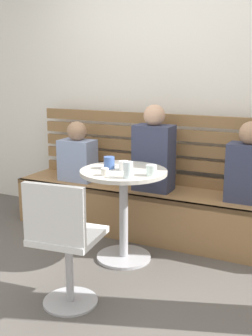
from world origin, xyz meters
TOP-DOWN VIEW (x-y plane):
  - ground at (0.00, 0.00)m, footprint 8.00×8.00m
  - back_wall at (0.00, 1.64)m, footprint 5.20×0.10m
  - booth_bench at (0.00, 1.20)m, footprint 2.70×0.52m
  - booth_backrest at (0.00, 1.44)m, footprint 2.65×0.04m
  - cafe_table at (-0.01, 0.63)m, footprint 0.68×0.68m
  - white_chair at (-0.02, -0.19)m, footprint 0.44×0.44m
  - person_adult at (0.01, 1.18)m, footprint 0.34×0.22m
  - person_child_left at (0.83, 1.21)m, footprint 0.34×0.22m
  - person_child_middle at (-0.79, 1.17)m, footprint 0.34×0.22m
  - cup_glass_short at (0.25, 0.56)m, footprint 0.08×0.08m
  - cup_ceramic_white at (-0.01, 0.63)m, footprint 0.08×0.08m
  - cup_glass_tall at (0.13, 0.42)m, footprint 0.07×0.07m
  - cup_mug_blue at (-0.13, 0.62)m, footprint 0.08×0.08m
  - cup_espresso_small at (-0.06, 0.41)m, footprint 0.06×0.06m
  - plate_small at (-0.16, 0.81)m, footprint 0.17×0.17m

SIDE VIEW (x-z plane):
  - ground at x=0.00m, z-range 0.00..0.00m
  - booth_bench at x=0.00m, z-range 0.00..0.44m
  - white_chair at x=-0.02m, z-range 0.04..0.89m
  - cafe_table at x=-0.01m, z-range 0.15..0.89m
  - person_child_middle at x=-0.79m, z-range 0.40..0.98m
  - person_child_left at x=0.83m, z-range 0.40..1.06m
  - plate_small at x=-0.16m, z-range 0.74..0.75m
  - cup_espresso_small at x=-0.06m, z-range 0.74..0.79m
  - cup_ceramic_white at x=-0.01m, z-range 0.74..0.81m
  - booth_backrest at x=0.00m, z-range 0.44..1.11m
  - cup_glass_short at x=0.25m, z-range 0.74..0.82m
  - person_adult at x=0.01m, z-range 0.40..1.17m
  - cup_mug_blue at x=-0.13m, z-range 0.74..0.83m
  - cup_glass_tall at x=0.13m, z-range 0.74..0.86m
  - back_wall at x=0.00m, z-range 0.00..2.90m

